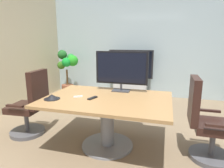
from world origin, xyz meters
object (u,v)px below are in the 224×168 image
object	(u,v)px
tv_monitor	(121,69)
potted_plant	(68,68)
office_chair_right	(206,126)
conference_table	(107,111)
conference_phone	(52,97)
office_chair_left	(31,108)
remote_control	(93,98)
wall_display_unit	(130,82)

from	to	relation	value
tv_monitor	potted_plant	xyz separation A→B (m)	(-2.05, 1.98, -0.33)
office_chair_right	conference_table	bearing A→B (deg)	93.27
conference_table	conference_phone	size ratio (longest dim) A/B	8.07
conference_table	office_chair_left	distance (m)	1.33
potted_plant	remote_control	xyz separation A→B (m)	(1.76, -2.51, -0.02)
office_chair_right	conference_phone	bearing A→B (deg)	99.46
office_chair_right	conference_phone	xyz separation A→B (m)	(-2.05, -0.34, 0.32)
conference_table	remote_control	size ratio (longest dim) A/B	10.44
conference_table	conference_phone	world-z (taller)	conference_phone
office_chair_left	conference_phone	world-z (taller)	office_chair_left
office_chair_left	conference_phone	xyz separation A→B (m)	(0.61, -0.28, 0.32)
wall_display_unit	potted_plant	size ratio (longest dim) A/B	1.01
office_chair_right	conference_phone	distance (m)	2.10
tv_monitor	conference_phone	bearing A→B (deg)	-139.18
tv_monitor	wall_display_unit	size ratio (longest dim) A/B	0.64
conference_table	wall_display_unit	world-z (taller)	wall_display_unit
remote_control	office_chair_left	bearing A→B (deg)	-166.59
potted_plant	remote_control	world-z (taller)	potted_plant
potted_plant	tv_monitor	bearing A→B (deg)	-43.97
office_chair_right	potted_plant	distance (m)	4.05
office_chair_right	potted_plant	size ratio (longest dim) A/B	0.84
office_chair_right	remote_control	world-z (taller)	office_chair_right
potted_plant	office_chair_right	bearing A→B (deg)	-35.62
office_chair_left	remote_control	xyz separation A→B (m)	(1.14, -0.10, 0.30)
office_chair_left	office_chair_right	xyz separation A→B (m)	(2.66, 0.06, 0.00)
tv_monitor	potted_plant	size ratio (longest dim) A/B	0.65
office_chair_left	tv_monitor	world-z (taller)	tv_monitor
office_chair_left	tv_monitor	distance (m)	1.63
conference_phone	remote_control	xyz separation A→B (m)	(0.53, 0.18, -0.02)
office_chair_right	conference_phone	size ratio (longest dim) A/B	4.95
tv_monitor	wall_display_unit	distance (m)	2.34
tv_monitor	office_chair_right	bearing A→B (deg)	-16.79
tv_monitor	potted_plant	bearing A→B (deg)	136.03
office_chair_left	potted_plant	xyz separation A→B (m)	(-0.62, 2.41, 0.32)
wall_display_unit	potted_plant	bearing A→B (deg)	-172.20
conference_phone	remote_control	world-z (taller)	conference_phone
conference_phone	remote_control	distance (m)	0.56
office_chair_right	potted_plant	bearing A→B (deg)	54.43
conference_table	remote_control	bearing A→B (deg)	-155.48
office_chair_left	remote_control	bearing A→B (deg)	81.07
tv_monitor	office_chair_left	bearing A→B (deg)	-163.18
wall_display_unit	conference_table	bearing A→B (deg)	-86.54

